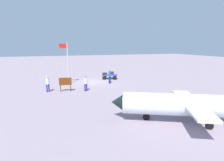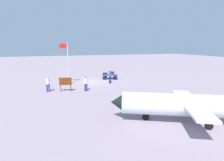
{
  "view_description": "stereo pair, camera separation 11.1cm",
  "coord_description": "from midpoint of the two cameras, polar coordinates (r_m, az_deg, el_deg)",
  "views": [
    {
      "loc": [
        5.38,
        21.66,
        4.65
      ],
      "look_at": [
        -0.08,
        6.0,
        1.31
      ],
      "focal_mm": 28.22,
      "sensor_mm": 36.0,
      "label": 1
    },
    {
      "loc": [
        5.27,
        21.7,
        4.65
      ],
      "look_at": [
        -0.08,
        6.0,
        1.31
      ],
      "focal_mm": 28.22,
      "sensor_mm": 36.0,
      "label": 2
    }
  ],
  "objects": [
    {
      "name": "suitcase_navy",
      "position": [
        25.03,
        0.14,
        2.51
      ],
      "size": [
        0.56,
        0.32,
        0.36
      ],
      "color": "#393114",
      "rests_on": "luggage_cart"
    },
    {
      "name": "luggage_cart",
      "position": [
        24.55,
        -0.58,
        1.54
      ],
      "size": [
        2.3,
        1.88,
        0.61
      ],
      "color": "blue",
      "rests_on": "ground"
    },
    {
      "name": "ground_plane",
      "position": [
        22.8,
        -4.93,
        -0.43
      ],
      "size": [
        120.0,
        120.0,
        0.0
      ],
      "primitive_type": "plane",
      "color": "gray"
    },
    {
      "name": "worker_trailing",
      "position": [
        18.21,
        -8.33,
        -0.59
      ],
      "size": [
        0.41,
        0.41,
        1.59
      ],
      "color": "navy",
      "rests_on": "ground"
    },
    {
      "name": "signboard",
      "position": [
        18.43,
        -14.67,
        -0.55
      ],
      "size": [
        1.23,
        0.26,
        1.43
      ],
      "color": "#4C3319",
      "rests_on": "ground"
    },
    {
      "name": "suitcase_tan",
      "position": [
        24.72,
        -2.16,
        2.27
      ],
      "size": [
        0.63,
        0.5,
        0.25
      ],
      "color": "#3B2B18",
      "rests_on": "luggage_cart"
    },
    {
      "name": "worker_supervisor",
      "position": [
        18.83,
        -19.95,
        -0.6
      ],
      "size": [
        0.44,
        0.44,
        1.64
      ],
      "color": "navy",
      "rests_on": "ground"
    },
    {
      "name": "worker_lead",
      "position": [
        21.63,
        -0.53,
        1.58
      ],
      "size": [
        0.44,
        0.44,
        1.67
      ],
      "color": "navy",
      "rests_on": "ground"
    },
    {
      "name": "airplane_near",
      "position": [
        11.58,
        22.98,
        -7.28
      ],
      "size": [
        8.7,
        5.48,
        2.98
      ],
      "color": "white",
      "rests_on": "ground"
    },
    {
      "name": "flagpole",
      "position": [
        21.59,
        -14.19,
        6.43
      ],
      "size": [
        0.96,
        0.1,
        4.93
      ],
      "color": "silver",
      "rests_on": "ground"
    }
  ]
}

